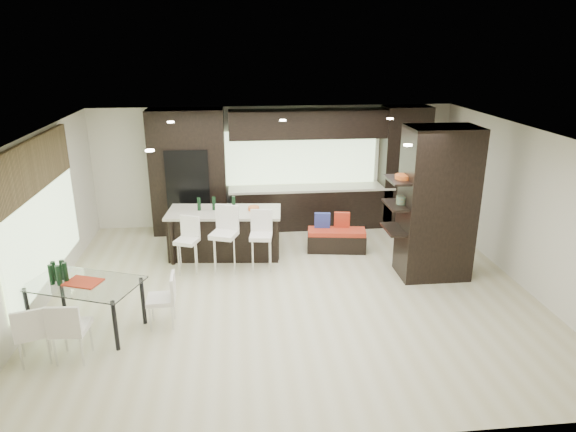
{
  "coord_description": "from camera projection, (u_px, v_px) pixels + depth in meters",
  "views": [
    {
      "loc": [
        -0.89,
        -7.81,
        4.05
      ],
      "look_at": [
        0.0,
        0.6,
        1.15
      ],
      "focal_mm": 32.0,
      "sensor_mm": 36.0,
      "label": 1
    }
  ],
  "objects": [
    {
      "name": "floor_vase",
      "position": [
        414.0,
        239.0,
        9.31
      ],
      "size": [
        0.6,
        0.6,
        1.26
      ],
      "primitive_type": null,
      "rotation": [
        0.0,
        0.0,
        -0.35
      ],
      "color": "#4A583F",
      "rests_on": "ground"
    },
    {
      "name": "partition_column",
      "position": [
        437.0,
        204.0,
        8.95
      ],
      "size": [
        1.2,
        0.8,
        2.7
      ],
      "primitive_type": "cube",
      "color": "black",
      "rests_on": "ground"
    },
    {
      "name": "chair_near",
      "position": [
        72.0,
        332.0,
        6.77
      ],
      "size": [
        0.48,
        0.48,
        0.82
      ],
      "primitive_type": "cube",
      "rotation": [
        0.0,
        0.0,
        -0.08
      ],
      "color": "white",
      "rests_on": "ground"
    },
    {
      "name": "dining_table",
      "position": [
        87.0,
        306.0,
        7.48
      ],
      "size": [
        1.79,
        1.39,
        0.76
      ],
      "primitive_type": "cube",
      "rotation": [
        0.0,
        0.0,
        -0.37
      ],
      "color": "white",
      "rests_on": "ground"
    },
    {
      "name": "stool_right",
      "position": [
        261.0,
        247.0,
        9.45
      ],
      "size": [
        0.45,
        0.45,
        0.9
      ],
      "primitive_type": "cube",
      "rotation": [
        0.0,
        0.0,
        -0.14
      ],
      "color": "white",
      "rests_on": "ground"
    },
    {
      "name": "ceiling",
      "position": [
        292.0,
        133.0,
        7.88
      ],
      "size": [
        8.0,
        7.0,
        0.02
      ],
      "primitive_type": "cube",
      "color": "white",
      "rests_on": "ground"
    },
    {
      "name": "ground",
      "position": [
        292.0,
        291.0,
        8.75
      ],
      "size": [
        8.0,
        8.0,
        0.0
      ],
      "primitive_type": "plane",
      "color": "beige",
      "rests_on": "ground"
    },
    {
      "name": "window_left",
      "position": [
        42.0,
        221.0,
        8.11
      ],
      "size": [
        0.04,
        3.2,
        1.9
      ],
      "primitive_type": "cube",
      "color": "#B2D199",
      "rests_on": "left_wall"
    },
    {
      "name": "stool_left",
      "position": [
        188.0,
        251.0,
        9.34
      ],
      "size": [
        0.48,
        0.48,
        0.84
      ],
      "primitive_type": "cube",
      "rotation": [
        0.0,
        0.0,
        -0.38
      ],
      "color": "white",
      "rests_on": "ground"
    },
    {
      "name": "ceiling_spots",
      "position": [
        290.0,
        132.0,
        8.12
      ],
      "size": [
        4.0,
        3.0,
        0.02
      ],
      "primitive_type": "cube",
      "color": "white",
      "rests_on": "ceiling"
    },
    {
      "name": "chair_end",
      "position": [
        161.0,
        303.0,
        7.58
      ],
      "size": [
        0.42,
        0.42,
        0.75
      ],
      "primitive_type": "cube",
      "rotation": [
        0.0,
        0.0,
        1.6
      ],
      "color": "white",
      "rests_on": "ground"
    },
    {
      "name": "back_wall",
      "position": [
        275.0,
        166.0,
        11.61
      ],
      "size": [
        8.0,
        0.02,
        2.7
      ],
      "primitive_type": "cube",
      "color": "beige",
      "rests_on": "ground"
    },
    {
      "name": "stone_accent",
      "position": [
        35.0,
        165.0,
        7.82
      ],
      "size": [
        0.08,
        3.0,
        0.8
      ],
      "primitive_type": "cube",
      "color": "brown",
      "rests_on": "left_wall"
    },
    {
      "name": "bench",
      "position": [
        336.0,
        240.0,
        10.37
      ],
      "size": [
        1.22,
        0.61,
        0.45
      ],
      "primitive_type": "cube",
      "rotation": [
        0.0,
        0.0,
        -0.14
      ],
      "color": "black",
      "rests_on": "ground"
    },
    {
      "name": "chair_far",
      "position": [
        33.0,
        335.0,
        6.73
      ],
      "size": [
        0.53,
        0.53,
        0.78
      ],
      "primitive_type": "cube",
      "rotation": [
        0.0,
        0.0,
        0.32
      ],
      "color": "white",
      "rests_on": "ground"
    },
    {
      "name": "stool_mid",
      "position": [
        224.0,
        246.0,
        9.35
      ],
      "size": [
        0.56,
        0.56,
        0.99
      ],
      "primitive_type": "cube",
      "rotation": [
        0.0,
        0.0,
        -0.36
      ],
      "color": "white",
      "rests_on": "ground"
    },
    {
      "name": "refrigerator",
      "position": [
        189.0,
        190.0,
        11.19
      ],
      "size": [
        0.9,
        0.68,
        1.9
      ],
      "primitive_type": "cube",
      "color": "black",
      "rests_on": "ground"
    },
    {
      "name": "kitchen_island",
      "position": [
        225.0,
        233.0,
        10.11
      ],
      "size": [
        2.27,
        1.15,
        0.91
      ],
      "primitive_type": "cube",
      "rotation": [
        0.0,
        0.0,
        -0.1
      ],
      "color": "black",
      "rests_on": "ground"
    },
    {
      "name": "back_cabinetry",
      "position": [
        298.0,
        169.0,
        11.35
      ],
      "size": [
        6.8,
        0.68,
        2.7
      ],
      "primitive_type": "cube",
      "color": "black",
      "rests_on": "ground"
    },
    {
      "name": "left_wall",
      "position": [
        35.0,
        225.0,
        7.92
      ],
      "size": [
        0.02,
        7.0,
        2.7
      ],
      "primitive_type": "cube",
      "color": "beige",
      "rests_on": "ground"
    },
    {
      "name": "right_wall",
      "position": [
        525.0,
        208.0,
        8.71
      ],
      "size": [
        0.02,
        7.0,
        2.7
      ],
      "primitive_type": "cube",
      "color": "beige",
      "rests_on": "ground"
    },
    {
      "name": "window_back",
      "position": [
        301.0,
        157.0,
        11.56
      ],
      "size": [
        3.4,
        0.04,
        1.2
      ],
      "primitive_type": "cube",
      "color": "#B2D199",
      "rests_on": "back_wall"
    }
  ]
}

